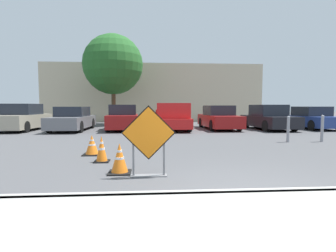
# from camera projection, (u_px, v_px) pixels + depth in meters

# --- Properties ---
(ground_plane) EXTENTS (96.00, 96.00, 0.00)m
(ground_plane) POSITION_uv_depth(u_px,v_px,m) (181.00, 133.00, 14.02)
(ground_plane) COLOR #4C4C4F
(sidewalk_strip) EXTENTS (27.85, 2.56, 0.14)m
(sidewalk_strip) POSITION_uv_depth(u_px,v_px,m) (309.00, 235.00, 2.79)
(sidewalk_strip) COLOR #999993
(sidewalk_strip) RESTS_ON ground_plane
(curb_lip) EXTENTS (27.85, 0.20, 0.14)m
(curb_lip) POSITION_uv_depth(u_px,v_px,m) (259.00, 195.00, 4.07)
(curb_lip) COLOR #999993
(curb_lip) RESTS_ON ground_plane
(road_closed_sign) EXTENTS (1.10, 0.20, 1.46)m
(road_closed_sign) POSITION_uv_depth(u_px,v_px,m) (149.00, 139.00, 5.29)
(road_closed_sign) COLOR black
(road_closed_sign) RESTS_ON ground_plane
(traffic_cone_nearest) EXTENTS (0.48, 0.48, 0.65)m
(traffic_cone_nearest) POSITION_uv_depth(u_px,v_px,m) (120.00, 159.00, 5.61)
(traffic_cone_nearest) COLOR black
(traffic_cone_nearest) RESTS_ON ground_plane
(traffic_cone_second) EXTENTS (0.38, 0.38, 0.68)m
(traffic_cone_second) POSITION_uv_depth(u_px,v_px,m) (102.00, 149.00, 6.75)
(traffic_cone_second) COLOR black
(traffic_cone_second) RESTS_ON ground_plane
(traffic_cone_third) EXTENTS (0.51, 0.51, 0.59)m
(traffic_cone_third) POSITION_uv_depth(u_px,v_px,m) (92.00, 145.00, 7.74)
(traffic_cone_third) COLOR black
(traffic_cone_third) RESTS_ON ground_plane
(parked_car_nearest) EXTENTS (1.99, 4.29, 1.58)m
(parked_car_nearest) POSITION_uv_depth(u_px,v_px,m) (22.00, 118.00, 15.48)
(parked_car_nearest) COLOR #A39984
(parked_car_nearest) RESTS_ON ground_plane
(parked_car_second) EXTENTS (1.87, 4.62, 1.41)m
(parked_car_second) POSITION_uv_depth(u_px,v_px,m) (73.00, 119.00, 15.56)
(parked_car_second) COLOR slate
(parked_car_second) RESTS_ON ground_plane
(parked_car_third) EXTENTS (1.99, 4.14, 1.52)m
(parked_car_third) POSITION_uv_depth(u_px,v_px,m) (123.00, 118.00, 15.79)
(parked_car_third) COLOR maroon
(parked_car_third) RESTS_ON ground_plane
(pickup_truck) EXTENTS (2.19, 5.40, 1.60)m
(pickup_truck) POSITION_uv_depth(u_px,v_px,m) (172.00, 118.00, 15.93)
(pickup_truck) COLOR red
(pickup_truck) RESTS_ON ground_plane
(parked_car_fourth) EXTENTS (1.90, 4.59, 1.48)m
(parked_car_fourth) POSITION_uv_depth(u_px,v_px,m) (219.00, 118.00, 16.46)
(parked_car_fourth) COLOR maroon
(parked_car_fourth) RESTS_ON ground_plane
(parked_car_fifth) EXTENTS (2.17, 4.29, 1.52)m
(parked_car_fifth) POSITION_uv_depth(u_px,v_px,m) (269.00, 118.00, 16.11)
(parked_car_fifth) COLOR black
(parked_car_fifth) RESTS_ON ground_plane
(parked_car_sixth) EXTENTS (2.07, 4.12, 1.41)m
(parked_car_sixth) POSITION_uv_depth(u_px,v_px,m) (312.00, 119.00, 16.62)
(parked_car_sixth) COLOR navy
(parked_car_sixth) RESTS_ON ground_plane
(bollard_nearest) EXTENTS (0.12, 0.12, 1.05)m
(bollard_nearest) POSITION_uv_depth(u_px,v_px,m) (288.00, 128.00, 10.45)
(bollard_nearest) COLOR gray
(bollard_nearest) RESTS_ON ground_plane
(bollard_second) EXTENTS (0.12, 0.12, 1.08)m
(bollard_second) POSITION_uv_depth(u_px,v_px,m) (322.00, 128.00, 10.55)
(bollard_second) COLOR gray
(bollard_second) RESTS_ON ground_plane
(building_facade_backdrop) EXTENTS (20.30, 5.00, 5.34)m
(building_facade_backdrop) POSITION_uv_depth(u_px,v_px,m) (153.00, 94.00, 26.30)
(building_facade_backdrop) COLOR beige
(building_facade_backdrop) RESTS_ON ground_plane
(street_tree_behind_lot) EXTENTS (4.55, 4.55, 6.88)m
(street_tree_behind_lot) POSITION_uv_depth(u_px,v_px,m) (113.00, 65.00, 19.97)
(street_tree_behind_lot) COLOR #513823
(street_tree_behind_lot) RESTS_ON ground_plane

